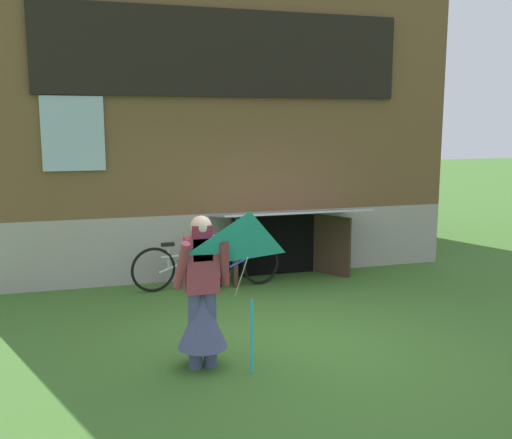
% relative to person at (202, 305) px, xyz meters
% --- Properties ---
extents(ground_plane, '(60.00, 60.00, 0.00)m').
position_rel_person_xyz_m(ground_plane, '(1.08, 0.44, -0.68)').
color(ground_plane, '#3D6B28').
extents(log_house, '(7.96, 6.63, 5.41)m').
position_rel_person_xyz_m(log_house, '(1.08, 6.19, 2.03)').
color(log_house, '#9E998E').
rests_on(log_house, ground_plane).
extents(person, '(0.61, 0.52, 1.61)m').
position_rel_person_xyz_m(person, '(0.00, 0.00, 0.00)').
color(person, '#474C75').
rests_on(person, ground_plane).
extents(kite, '(0.91, 0.85, 1.64)m').
position_rel_person_xyz_m(kite, '(0.37, -0.51, 0.64)').
color(kite, '#2DB2CC').
rests_on(kite, ground_plane).
extents(bicycle_blue, '(1.50, 0.40, 0.70)m').
position_rel_person_xyz_m(bicycle_blue, '(1.08, 2.80, -0.34)').
color(bicycle_blue, black).
rests_on(bicycle_blue, ground_plane).
extents(bicycle_silver, '(1.62, 0.27, 0.74)m').
position_rel_person_xyz_m(bicycle_silver, '(0.28, 3.00, -0.32)').
color(bicycle_silver, black).
rests_on(bicycle_silver, ground_plane).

